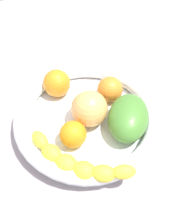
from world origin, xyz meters
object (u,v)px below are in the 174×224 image
object	(u,v)px
orange_front	(73,134)
orange_mid_right	(57,83)
fruit_bowl	(87,119)
banana_draped_left	(77,163)
orange_mid_left	(110,89)
peach_blush	(90,110)
mango_green	(128,118)

from	to	relation	value
orange_front	orange_mid_right	bearing A→B (deg)	85.53
fruit_bowl	orange_mid_right	xyz separation A→B (cm)	(-3.44, 10.24, 2.44)
fruit_bowl	banana_draped_left	world-z (taller)	banana_draped_left
banana_draped_left	orange_mid_left	bearing A→B (deg)	47.98
banana_draped_left	orange_front	world-z (taller)	orange_front
orange_mid_right	peach_blush	size ratio (longest dim) A/B	0.82
orange_front	peach_blush	xyz separation A→B (cm)	(5.07, 3.79, 1.11)
orange_front	fruit_bowl	bearing A→B (deg)	41.86
fruit_bowl	peach_blush	world-z (taller)	peach_blush
orange_mid_left	orange_front	bearing A→B (deg)	-144.49
fruit_bowl	peach_blush	xyz separation A→B (cm)	(0.51, -0.29, 3.14)
fruit_bowl	orange_front	distance (cm)	6.44
peach_blush	mango_green	bearing A→B (deg)	-33.05
fruit_bowl	banana_draped_left	bearing A→B (deg)	-120.13
banana_draped_left	orange_front	size ratio (longest dim) A/B	2.99
orange_front	peach_blush	size ratio (longest dim) A/B	0.71
banana_draped_left	peach_blush	distance (cm)	12.02
orange_front	peach_blush	world-z (taller)	peach_blush
fruit_bowl	banana_draped_left	distance (cm)	12.10
fruit_bowl	orange_mid_left	world-z (taller)	orange_mid_left
orange_mid_left	orange_mid_right	world-z (taller)	orange_mid_right
orange_front	orange_mid_left	bearing A→B (deg)	35.51
orange_mid_right	orange_front	bearing A→B (deg)	-94.47
banana_draped_left	peach_blush	bearing A→B (deg)	57.06
orange_mid_left	mango_green	bearing A→B (deg)	-89.67
orange_mid_left	mango_green	size ratio (longest dim) A/B	0.49
peach_blush	mango_green	size ratio (longest dim) A/B	0.65
mango_green	banana_draped_left	bearing A→B (deg)	-156.79
orange_mid_right	mango_green	distance (cm)	18.32
mango_green	peach_blush	bearing A→B (deg)	146.95
orange_mid_left	peach_blush	xyz separation A→B (cm)	(-6.67, -4.58, 0.95)
peach_blush	mango_green	world-z (taller)	peach_blush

